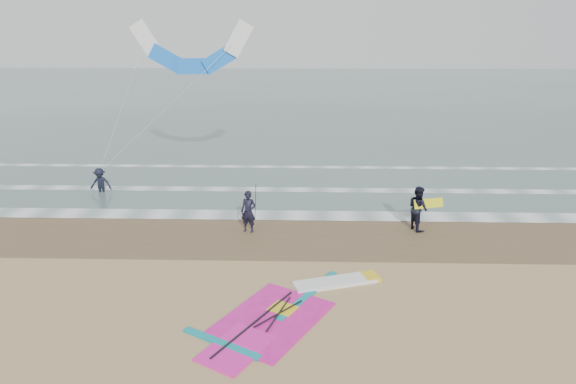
{
  "coord_description": "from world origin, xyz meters",
  "views": [
    {
      "loc": [
        0.17,
        -13.63,
        8.34
      ],
      "look_at": [
        -0.34,
        5.0,
        2.2
      ],
      "focal_mm": 32.0,
      "sensor_mm": 36.0,
      "label": 1
    }
  ],
  "objects_px": {
    "person_standing": "(248,212)",
    "surf_kite": "(193,53)",
    "windsurf_rig": "(291,309)",
    "person_wading": "(100,177)",
    "person_walking": "(418,208)"
  },
  "relations": [
    {
      "from": "surf_kite",
      "to": "person_standing",
      "type": "bearing_deg",
      "value": -64.69
    },
    {
      "from": "windsurf_rig",
      "to": "person_walking",
      "type": "distance_m",
      "value": 8.46
    },
    {
      "from": "person_standing",
      "to": "surf_kite",
      "type": "relative_size",
      "value": 0.23
    },
    {
      "from": "person_walking",
      "to": "person_wading",
      "type": "bearing_deg",
      "value": 49.98
    },
    {
      "from": "windsurf_rig",
      "to": "surf_kite",
      "type": "relative_size",
      "value": 0.77
    },
    {
      "from": "windsurf_rig",
      "to": "person_standing",
      "type": "distance_m",
      "value": 6.51
    },
    {
      "from": "windsurf_rig",
      "to": "surf_kite",
      "type": "distance_m",
      "value": 16.17
    },
    {
      "from": "windsurf_rig",
      "to": "person_wading",
      "type": "height_order",
      "value": "person_wading"
    },
    {
      "from": "windsurf_rig",
      "to": "person_standing",
      "type": "relative_size",
      "value": 3.41
    },
    {
      "from": "person_standing",
      "to": "windsurf_rig",
      "type": "bearing_deg",
      "value": -56.68
    },
    {
      "from": "windsurf_rig",
      "to": "person_wading",
      "type": "relative_size",
      "value": 3.67
    },
    {
      "from": "windsurf_rig",
      "to": "person_walking",
      "type": "height_order",
      "value": "person_walking"
    },
    {
      "from": "person_walking",
      "to": "person_wading",
      "type": "relative_size",
      "value": 1.15
    },
    {
      "from": "person_standing",
      "to": "surf_kite",
      "type": "height_order",
      "value": "surf_kite"
    },
    {
      "from": "person_wading",
      "to": "surf_kite",
      "type": "bearing_deg",
      "value": 24.28
    }
  ]
}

